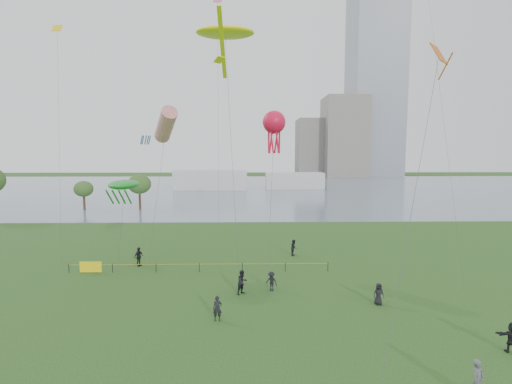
{
  "coord_description": "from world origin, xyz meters",
  "views": [
    {
      "loc": [
        -0.6,
        -18.41,
        10.94
      ],
      "look_at": [
        0.0,
        10.0,
        8.0
      ],
      "focal_mm": 26.0,
      "sensor_mm": 36.0,
      "label": 1
    }
  ],
  "objects_px": {
    "fence": "(133,267)",
    "kite_octopus": "(274,123)",
    "kite_stingray": "(225,33)",
    "kite_flyer": "(477,380)"
  },
  "relations": [
    {
      "from": "fence",
      "to": "kite_octopus",
      "type": "bearing_deg",
      "value": 6.58
    },
    {
      "from": "kite_stingray",
      "to": "kite_octopus",
      "type": "bearing_deg",
      "value": -37.74
    },
    {
      "from": "fence",
      "to": "kite_flyer",
      "type": "bearing_deg",
      "value": -41.37
    },
    {
      "from": "fence",
      "to": "kite_flyer",
      "type": "distance_m",
      "value": 27.74
    },
    {
      "from": "kite_flyer",
      "to": "kite_stingray",
      "type": "distance_m",
      "value": 33.12
    },
    {
      "from": "kite_flyer",
      "to": "kite_octopus",
      "type": "bearing_deg",
      "value": 78.78
    },
    {
      "from": "fence",
      "to": "kite_flyer",
      "type": "xyz_separation_m",
      "value": [
        20.82,
        -18.34,
        0.4
      ]
    },
    {
      "from": "kite_flyer",
      "to": "kite_stingray",
      "type": "xyz_separation_m",
      "value": [
        -12.34,
        21.89,
        21.58
      ]
    },
    {
      "from": "kite_flyer",
      "to": "kite_octopus",
      "type": "height_order",
      "value": "kite_octopus"
    },
    {
      "from": "fence",
      "to": "kite_stingray",
      "type": "xyz_separation_m",
      "value": [
        8.48,
        3.55,
        21.98
      ]
    }
  ]
}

